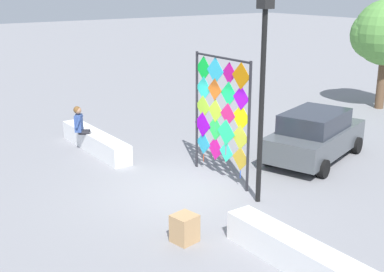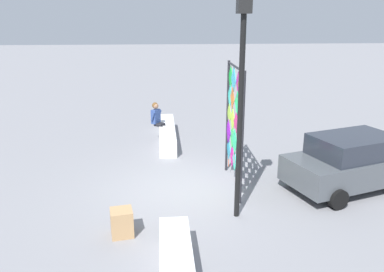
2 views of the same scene
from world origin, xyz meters
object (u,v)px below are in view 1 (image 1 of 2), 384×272
Objects in this scene: kite_display_rack at (221,111)px; parked_car at (315,135)px; seated_vendor at (81,125)px; lamp_post at (263,78)px; cardboard_box_large at (185,228)px; tree_broadleaf at (384,33)px.

kite_display_rack is 3.42m from parked_car.
kite_display_rack is 2.29× the size of seated_vendor.
seated_vendor is at bearing -131.98° from parked_car.
seated_vendor is at bearing -163.14° from lamp_post.
tree_broadleaf reaches higher than cardboard_box_large.
kite_display_rack is 5.65× the size of cardboard_box_large.
tree_broadleaf is (-3.01, 7.22, 2.35)m from parked_car.
kite_display_rack is at bearing 173.00° from lamp_post.
kite_display_rack reaches higher than parked_car.
seated_vendor is 6.65m from lamp_post.
parked_car is 8.17m from tree_broadleaf.
seated_vendor is (-4.30, -2.04, -1.03)m from kite_display_rack.
kite_display_rack is 4.87m from seated_vendor.
tree_broadleaf reaches higher than parked_car.
lamp_post reaches higher than cardboard_box_large.
seated_vendor is 0.29× the size of lamp_post.
kite_display_rack reaches higher than cardboard_box_large.
kite_display_rack reaches higher than seated_vendor.
tree_broadleaf reaches higher than kite_display_rack.
tree_broadleaf is at bearing 103.93° from kite_display_rack.
cardboard_box_large is (2.35, -2.78, -1.57)m from kite_display_rack.
lamp_post is 1.09× the size of tree_broadleaf.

